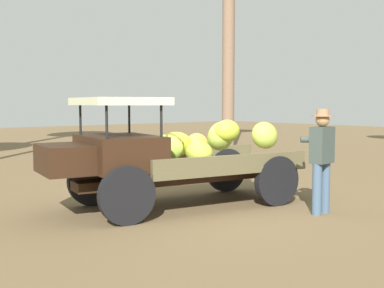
# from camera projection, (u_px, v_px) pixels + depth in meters

# --- Properties ---
(ground_plane) EXTENTS (60.00, 60.00, 0.00)m
(ground_plane) POSITION_uv_depth(u_px,v_px,m) (184.00, 207.00, 8.45)
(ground_plane) COLOR brown
(truck) EXTENTS (4.62, 2.35, 1.88)m
(truck) POSITION_uv_depth(u_px,v_px,m) (164.00, 155.00, 8.30)
(truck) COLOR black
(truck) RESTS_ON ground
(farmer) EXTENTS (0.52, 0.48, 1.70)m
(farmer) POSITION_uv_depth(u_px,v_px,m) (321.00, 154.00, 7.88)
(farmer) COLOR #435B75
(farmer) RESTS_ON ground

